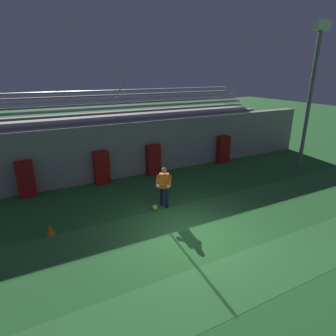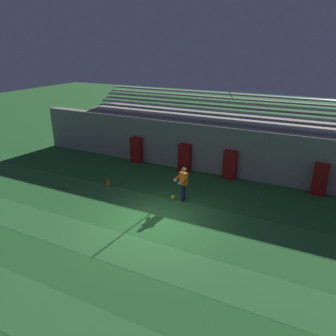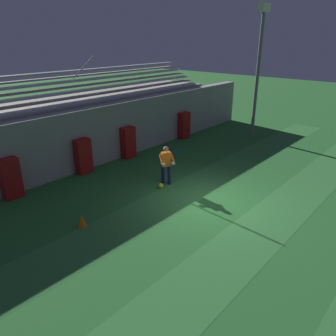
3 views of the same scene
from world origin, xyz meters
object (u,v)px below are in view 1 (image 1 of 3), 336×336
object	(u,v)px
floodlight_pole	(313,80)
soccer_ball	(155,208)
padding_pillar_gate_left	(102,168)
padding_pillar_gate_right	(153,160)
water_bottle	(201,175)
padding_pillar_far_left	(26,179)
traffic_cone	(50,230)
padding_pillar_far_right	(223,149)
goalkeeper	(164,185)

from	to	relation	value
floodlight_pole	soccer_ball	bearing A→B (deg)	-175.43
padding_pillar_gate_left	floodlight_pole	world-z (taller)	floodlight_pole
padding_pillar_gate_right	water_bottle	size ratio (longest dim) A/B	6.68
padding_pillar_far_left	traffic_cone	size ratio (longest dim) A/B	3.82
padding_pillar_far_right	floodlight_pole	bearing A→B (deg)	-45.51
traffic_cone	padding_pillar_far_right	bearing A→B (deg)	20.45
padding_pillar_gate_right	floodlight_pole	world-z (taller)	floodlight_pole
padding_pillar_far_left	water_bottle	bearing A→B (deg)	-11.05
padding_pillar_gate_right	goalkeeper	distance (m)	3.84
padding_pillar_gate_left	padding_pillar_far_left	size ratio (longest dim) A/B	1.00
padding_pillar_far_right	traffic_cone	size ratio (longest dim) A/B	3.82
padding_pillar_gate_left	soccer_ball	world-z (taller)	padding_pillar_gate_left
padding_pillar_far_right	floodlight_pole	size ratio (longest dim) A/B	0.21
goalkeeper	floodlight_pole	bearing A→B (deg)	4.01
soccer_ball	padding_pillar_gate_right	bearing A→B (deg)	66.21
padding_pillar_far_right	goalkeeper	distance (m)	6.83
padding_pillar_far_left	padding_pillar_far_right	world-z (taller)	same
goalkeeper	water_bottle	size ratio (longest dim) A/B	6.96
padding_pillar_gate_right	padding_pillar_far_right	xyz separation A→B (m)	(4.59, 0.00, 0.00)
floodlight_pole	padding_pillar_far_right	bearing A→B (deg)	134.49
padding_pillar_gate_left	water_bottle	distance (m)	5.02
padding_pillar_far_right	goalkeeper	world-z (taller)	goalkeeper
floodlight_pole	traffic_cone	distance (m)	13.90
floodlight_pole	traffic_cone	xyz separation A→B (m)	(-13.10, -0.74, -4.58)
traffic_cone	water_bottle	size ratio (longest dim) A/B	1.75
padding_pillar_far_right	padding_pillar_far_left	bearing A→B (deg)	180.00
traffic_cone	padding_pillar_far_left	bearing A→B (deg)	97.87
padding_pillar_gate_right	padding_pillar_far_right	bearing A→B (deg)	0.00
padding_pillar_gate_right	traffic_cone	bearing A→B (deg)	-145.69
padding_pillar_gate_left	padding_pillar_far_right	size ratio (longest dim) A/B	1.00
padding_pillar_far_right	goalkeeper	bearing A→B (deg)	-147.77
padding_pillar_gate_left	water_bottle	xyz separation A→B (m)	(4.72, -1.57, -0.68)
padding_pillar_far_right	water_bottle	size ratio (longest dim) A/B	6.68
soccer_ball	traffic_cone	size ratio (longest dim) A/B	0.52
goalkeeper	water_bottle	bearing A→B (deg)	33.24
soccer_ball	water_bottle	xyz separation A→B (m)	(3.64, 2.20, 0.01)
padding_pillar_far_right	soccer_ball	bearing A→B (deg)	-148.92
water_bottle	goalkeeper	bearing A→B (deg)	-146.76
padding_pillar_far_left	padding_pillar_far_right	size ratio (longest dim) A/B	1.00
padding_pillar_gate_right	traffic_cone	world-z (taller)	padding_pillar_gate_right
padding_pillar_gate_left	padding_pillar_far_right	distance (m)	7.33
goalkeeper	padding_pillar_far_left	bearing A→B (deg)	143.17
padding_pillar_gate_left	padding_pillar_gate_right	world-z (taller)	same
padding_pillar_gate_left	padding_pillar_far_right	bearing A→B (deg)	0.00
padding_pillar_far_left	goalkeeper	size ratio (longest dim) A/B	0.96
padding_pillar_far_left	goalkeeper	xyz separation A→B (m)	(4.86, -3.64, 0.15)
floodlight_pole	soccer_ball	world-z (taller)	floodlight_pole
goalkeeper	traffic_cone	world-z (taller)	goalkeeper
padding_pillar_far_left	floodlight_pole	bearing A→B (deg)	-12.54
soccer_ball	water_bottle	size ratio (longest dim) A/B	0.92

